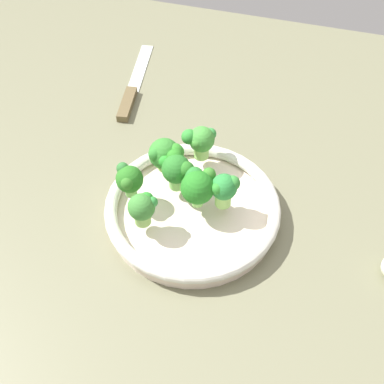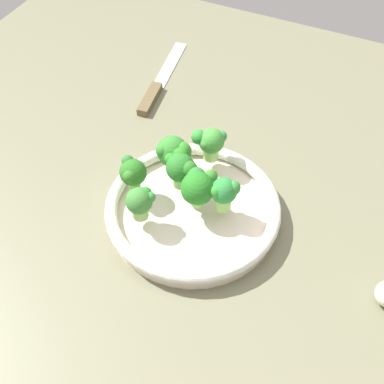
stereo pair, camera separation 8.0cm
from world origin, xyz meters
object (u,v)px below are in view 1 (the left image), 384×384
Objects in this scene: broccoli_floret_0 at (129,180)px; broccoli_floret_2 at (177,169)px; broccoli_floret_5 at (198,184)px; broccoli_floret_6 at (143,207)px; broccoli_floret_4 at (225,188)px; broccoli_floret_1 at (200,140)px; broccoli_floret_3 at (165,154)px; knife at (132,90)px; bowl at (192,211)px.

broccoli_floret_2 is at bearing 30.62° from broccoli_floret_0.
broccoli_floret_6 is at bearing -137.24° from broccoli_floret_5.
broccoli_floret_4 is at bearing 6.21° from broccoli_floret_5.
broccoli_floret_4 is 0.93× the size of broccoli_floret_5.
broccoli_floret_1 is 6.60cm from broccoli_floret_3.
broccoli_floret_4 reaches higher than broccoli_floret_3.
broccoli_floret_5 is (10.98, 1.77, 0.49)cm from broccoli_floret_0.
broccoli_floret_5 is 0.25× the size of knife.
broccoli_floret_4 reaches higher than bowl.
broccoli_floret_0 is 0.89× the size of broccoli_floret_2.
knife is at bearing 128.69° from broccoli_floret_5.
knife is at bearing 110.68° from broccoli_floret_0.
broccoli_floret_0 is 15.25cm from broccoli_floret_4.
broccoli_floret_1 is at bearing 43.00° from broccoli_floret_3.
broccoli_floret_0 is 0.95× the size of broccoli_floret_3.
broccoli_floret_3 is at bearing -137.00° from broccoli_floret_1.
broccoli_floret_2 is at bearing 72.60° from broccoli_floret_6.
broccoli_floret_6 is (-4.60, -16.24, -0.42)cm from broccoli_floret_1.
bowl is 35.70cm from knife.
bowl is 10.48cm from broccoli_floret_3.
broccoli_floret_2 is (6.71, 3.97, 0.45)cm from broccoli_floret_0.
broccoli_floret_4 is (8.37, -1.75, -0.22)cm from broccoli_floret_2.
broccoli_floret_4 is at bearing -11.80° from broccoli_floret_2.
broccoli_floret_0 is 0.92× the size of broccoli_floret_1.
broccoli_floret_3 is at bearing 61.83° from broccoli_floret_0.
broccoli_floret_1 is 1.02× the size of broccoli_floret_4.
broccoli_floret_1 is at bearing 53.34° from broccoli_floret_0.
broccoli_floret_1 is at bearing 76.03° from broccoli_floret_2.
broccoli_floret_0 is at bearing -176.21° from bowl.
broccoli_floret_3 is 8.95cm from broccoli_floret_5.
broccoli_floret_5 is (0.73, 1.10, 5.82)cm from bowl.
broccoli_floret_6 is at bearing -107.40° from broccoli_floret_2.
broccoli_floret_6 is at bearing -105.82° from broccoli_floret_1.
broccoli_floret_6 is (-6.98, -6.46, -0.61)cm from broccoli_floret_5.
broccoli_floret_5 is at bearing -76.29° from broccoli_floret_1.
broccoli_floret_6 is at bearing -49.52° from broccoli_floret_0.
bowl is 5.01× the size of broccoli_floret_6.
broccoli_floret_6 reaches higher than knife.
broccoli_floret_5 is 9.53cm from broccoli_floret_6.
broccoli_floret_5 reaches higher than broccoli_floret_0.
broccoli_floret_3 is 0.98× the size of broccoli_floret_4.
broccoli_floret_5 is at bearing -173.79° from broccoli_floret_4.
broccoli_floret_0 reaches higher than bowl.
broccoli_floret_1 is 1.03× the size of broccoli_floret_3.
broccoli_floret_6 is (0.22, -11.75, -0.01)cm from broccoli_floret_3.
broccoli_floret_4 is 13.07cm from broccoli_floret_6.
broccoli_floret_2 is 1.06× the size of broccoli_floret_3.
bowl is 4.61× the size of broccoli_floret_1.
broccoli_floret_6 is 37.74cm from knife.
broccoli_floret_5 reaches higher than broccoli_floret_2.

